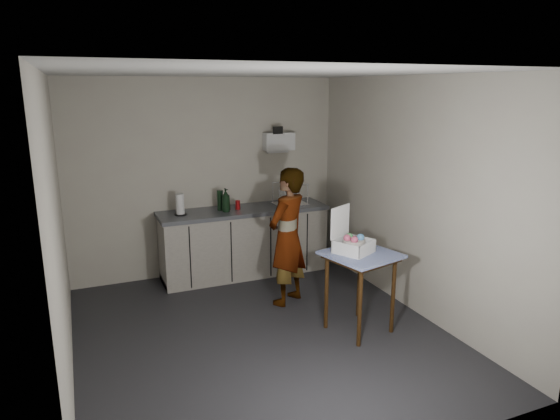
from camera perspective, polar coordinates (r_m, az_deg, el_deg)
name	(u,v)px	position (r m, az deg, el deg)	size (l,w,h in m)	color
ground	(261,334)	(5.29, -2.13, -13.99)	(4.00, 4.00, 0.00)	#252429
wall_back	(207,178)	(6.68, -8.31, 3.63)	(3.60, 0.02, 2.60)	beige
wall_right	(412,197)	(5.69, 14.86, 1.50)	(0.02, 4.00, 2.60)	beige
wall_left	(59,232)	(4.54, -23.94, -2.34)	(0.02, 4.00, 2.60)	beige
ceiling	(259,73)	(4.68, -2.43, 15.35)	(3.60, 4.00, 0.01)	silver
kitchen_counter	(244,244)	(6.73, -4.12, -3.85)	(2.24, 0.62, 0.91)	black
wall_shelf	(279,142)	(6.87, -0.14, 7.81)	(0.42, 0.18, 0.37)	white
side_table	(361,263)	(5.15, 9.21, -6.04)	(0.79, 0.79, 0.84)	#3A260D
standing_man	(287,237)	(5.73, 0.86, -3.07)	(0.59, 0.39, 1.61)	#B2A593
soap_bottle	(226,200)	(6.43, -6.21, 1.12)	(0.12, 0.12, 0.30)	black
soda_can	(238,205)	(6.56, -4.85, 0.58)	(0.06, 0.06, 0.12)	red
dark_bottle	(220,200)	(6.53, -6.86, 1.12)	(0.08, 0.08, 0.26)	black
paper_towel	(180,205)	(6.36, -11.36, 0.56)	(0.15, 0.15, 0.27)	black
dish_rack	(289,200)	(6.79, 1.08, 1.17)	(0.44, 0.33, 0.31)	white
bakery_box	(352,242)	(5.10, 8.22, -3.68)	(0.45, 0.45, 0.46)	white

